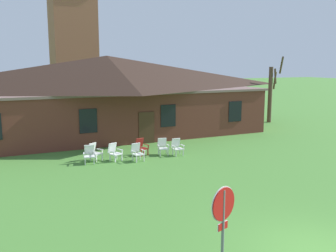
# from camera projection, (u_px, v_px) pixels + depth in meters

# --- Properties ---
(brick_building) EXTENTS (22.56, 10.40, 5.81)m
(brick_building) POSITION_uv_depth(u_px,v_px,m) (108.00, 94.00, 28.64)
(brick_building) COLOR brown
(brick_building) RESTS_ON ground
(dome_tower) EXTENTS (5.18, 5.18, 18.97)m
(dome_tower) POSITION_uv_depth(u_px,v_px,m) (73.00, 33.00, 43.42)
(dome_tower) COLOR #93563D
(dome_tower) RESTS_ON ground
(stop_sign) EXTENTS (0.76, 0.30, 2.61)m
(stop_sign) POSITION_uv_depth(u_px,v_px,m) (223.00, 219.00, 8.42)
(stop_sign) COLOR slate
(stop_sign) RESTS_ON ground
(lawn_chair_by_porch) EXTENTS (0.73, 0.78, 0.96)m
(lawn_chair_by_porch) POSITION_uv_depth(u_px,v_px,m) (89.00, 154.00, 20.13)
(lawn_chair_by_porch) COLOR silver
(lawn_chair_by_porch) RESTS_ON ground
(lawn_chair_near_door) EXTENTS (0.83, 0.86, 0.96)m
(lawn_chair_near_door) POSITION_uv_depth(u_px,v_px,m) (94.00, 151.00, 20.69)
(lawn_chair_near_door) COLOR silver
(lawn_chair_near_door) RESTS_ON ground
(lawn_chair_left_end) EXTENTS (0.78, 0.83, 0.96)m
(lawn_chair_left_end) POSITION_uv_depth(u_px,v_px,m) (114.00, 151.00, 20.68)
(lawn_chair_left_end) COLOR white
(lawn_chair_left_end) RESTS_ON ground
(lawn_chair_middle) EXTENTS (0.70, 0.73, 0.96)m
(lawn_chair_middle) POSITION_uv_depth(u_px,v_px,m) (137.00, 152.00, 20.61)
(lawn_chair_middle) COLOR silver
(lawn_chair_middle) RESTS_ON ground
(lawn_chair_right_end) EXTENTS (0.73, 0.78, 0.96)m
(lawn_chair_right_end) POSITION_uv_depth(u_px,v_px,m) (141.00, 146.00, 21.94)
(lawn_chair_right_end) COLOR maroon
(lawn_chair_right_end) RESTS_ON ground
(lawn_chair_far_side) EXTENTS (0.72, 0.76, 0.96)m
(lawn_chair_far_side) POSITION_uv_depth(u_px,v_px,m) (163.00, 146.00, 21.99)
(lawn_chair_far_side) COLOR silver
(lawn_chair_far_side) RESTS_ON ground
(lawn_chair_under_eave) EXTENTS (0.65, 0.68, 0.96)m
(lawn_chair_under_eave) POSITION_uv_depth(u_px,v_px,m) (177.00, 147.00, 21.89)
(lawn_chair_under_eave) COLOR silver
(lawn_chair_under_eave) RESTS_ON ground
(bare_tree_beside_building) EXTENTS (1.46, 1.58, 5.82)m
(bare_tree_beside_building) POSITION_uv_depth(u_px,v_px,m) (271.00, 91.00, 33.60)
(bare_tree_beside_building) COLOR brown
(bare_tree_beside_building) RESTS_ON ground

